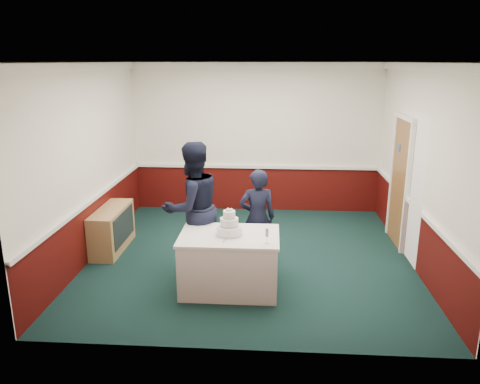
# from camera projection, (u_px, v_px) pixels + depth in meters

# --- Properties ---
(ground) EXTENTS (5.00, 5.00, 0.00)m
(ground) POSITION_uv_depth(u_px,v_px,m) (250.00, 257.00, 7.46)
(ground) COLOR black
(ground) RESTS_ON ground
(room_shell) EXTENTS (5.00, 5.00, 3.00)m
(room_shell) POSITION_uv_depth(u_px,v_px,m) (257.00, 129.00, 7.51)
(room_shell) COLOR white
(room_shell) RESTS_ON ground
(sideboard) EXTENTS (0.41, 1.20, 0.70)m
(sideboard) POSITION_uv_depth(u_px,v_px,m) (112.00, 229.00, 7.68)
(sideboard) COLOR #A3764F
(sideboard) RESTS_ON ground
(cake_table) EXTENTS (1.32, 0.92, 0.79)m
(cake_table) POSITION_uv_depth(u_px,v_px,m) (229.00, 262.00, 6.31)
(cake_table) COLOR white
(cake_table) RESTS_ON ground
(wedding_cake) EXTENTS (0.35, 0.35, 0.36)m
(wedding_cake) POSITION_uv_depth(u_px,v_px,m) (229.00, 227.00, 6.18)
(wedding_cake) COLOR white
(wedding_cake) RESTS_ON cake_table
(cake_knife) EXTENTS (0.07, 0.22, 0.00)m
(cake_knife) POSITION_uv_depth(u_px,v_px,m) (226.00, 240.00, 6.02)
(cake_knife) COLOR silver
(cake_knife) RESTS_ON cake_table
(champagne_flute) EXTENTS (0.05, 0.05, 0.21)m
(champagne_flute) POSITION_uv_depth(u_px,v_px,m) (267.00, 233.00, 5.87)
(champagne_flute) COLOR silver
(champagne_flute) RESTS_ON cake_table
(person_man) EXTENTS (1.19, 1.16, 1.93)m
(person_man) POSITION_uv_depth(u_px,v_px,m) (192.00, 208.00, 6.77)
(person_man) COLOR black
(person_man) RESTS_ON ground
(person_woman) EXTENTS (0.60, 0.45, 1.50)m
(person_woman) POSITION_uv_depth(u_px,v_px,m) (257.00, 218.00, 6.98)
(person_woman) COLOR black
(person_woman) RESTS_ON ground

